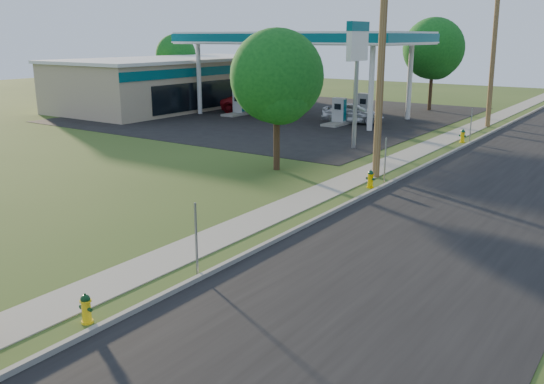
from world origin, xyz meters
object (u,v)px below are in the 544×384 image
object	(u,v)px
tree_verge	(278,80)
tree_lot	(434,51)
fuel_pump_se	(364,109)
car_silver	(353,113)
fuel_pump_ne	(339,114)
fuel_pump_sw	(268,101)
fuel_pump_nw	(239,106)
tree_back	(176,56)
price_pylon	(357,49)
hydrant_far	(463,136)
car_red	(256,103)
utility_pole_far	(493,56)
utility_pole_mid	(381,64)
hydrant_mid	(370,179)
hydrant_near	(86,309)

from	to	relation	value
tree_verge	tree_lot	size ratio (longest dim) A/B	0.85
fuel_pump_se	tree_verge	size ratio (longest dim) A/B	0.49
car_silver	fuel_pump_ne	bearing A→B (deg)	143.98
fuel_pump_sw	car_silver	distance (m)	9.92
fuel_pump_nw	tree_back	xyz separation A→B (m)	(-15.08, 8.70, 3.34)
price_pylon	car_silver	world-z (taller)	price_pylon
hydrant_far	car_red	world-z (taller)	car_red
car_red	utility_pole_far	bearing A→B (deg)	-102.91
utility_pole_mid	fuel_pump_se	world-z (taller)	utility_pole_mid
price_pylon	car_red	distance (m)	17.41
utility_pole_far	tree_verge	distance (m)	19.89
car_red	fuel_pump_sw	bearing A→B (deg)	-17.01
fuel_pump_ne	tree_back	world-z (taller)	tree_back
tree_back	hydrant_far	xyz separation A→B (m)	(33.50, -10.87, -3.67)
fuel_pump_ne	car_silver	bearing A→B (deg)	66.47
fuel_pump_se	fuel_pump_ne	bearing A→B (deg)	-90.00
tree_verge	tree_lot	distance (m)	25.93
fuel_pump_ne	tree_verge	bearing A→B (deg)	-72.57
tree_back	fuel_pump_sw	bearing A→B (deg)	-17.33
fuel_pump_sw	tree_lot	world-z (taller)	tree_lot
utility_pole_mid	tree_lot	world-z (taller)	utility_pole_mid
fuel_pump_nw	hydrant_mid	distance (m)	23.77
price_pylon	car_silver	size ratio (longest dim) A/B	1.55
fuel_pump_se	car_silver	xyz separation A→B (m)	(0.50, -2.86, 0.03)
tree_lot	car_silver	distance (m)	11.30
tree_back	car_red	world-z (taller)	tree_back
tree_verge	tree_back	world-z (taller)	tree_verge
car_red	tree_back	bearing A→B (deg)	43.97
hydrant_mid	car_red	bearing A→B (deg)	137.31
fuel_pump_sw	car_red	bearing A→B (deg)	-84.59
utility_pole_mid	tree_lot	bearing A→B (deg)	104.62
utility_pole_mid	tree_lot	xyz separation A→B (m)	(-6.38, 24.45, -0.05)
utility_pole_far	fuel_pump_nw	xyz separation A→B (m)	(-17.90, -5.00, -4.08)
car_red	hydrant_far	bearing A→B (deg)	-125.37
fuel_pump_nw	fuel_pump_ne	size ratio (longest dim) A/B	1.00
tree_lot	tree_back	size ratio (longest dim) A/B	1.21
fuel_pump_ne	hydrant_near	bearing A→B (deg)	-71.94
tree_lot	hydrant_mid	xyz separation A→B (m)	(7.01, -26.34, -4.53)
utility_pole_mid	hydrant_mid	world-z (taller)	utility_pole_mid
price_pylon	tree_lot	bearing A→B (deg)	97.46
hydrant_mid	hydrant_far	world-z (taller)	hydrant_far
fuel_pump_se	hydrant_far	bearing A→B (deg)	-33.17
tree_back	hydrant_mid	distance (m)	41.22
tree_lot	hydrant_far	size ratio (longest dim) A/B	9.51
tree_back	car_red	bearing A→B (deg)	-23.61
utility_pole_far	utility_pole_mid	bearing A→B (deg)	-90.00
fuel_pump_sw	tree_lot	distance (m)	14.34
utility_pole_mid	fuel_pump_sw	distance (m)	25.05
tree_verge	fuel_pump_se	bearing A→B (deg)	103.80
hydrant_near	hydrant_mid	bearing A→B (deg)	89.87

